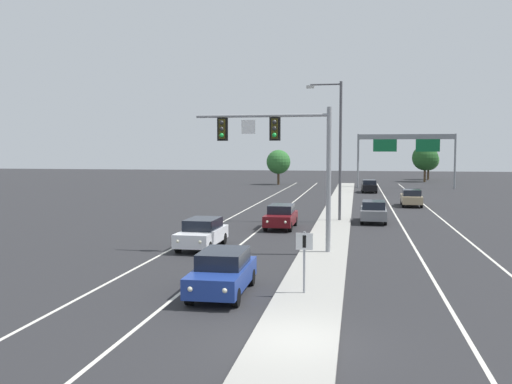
# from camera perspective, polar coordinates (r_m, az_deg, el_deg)

# --- Properties ---
(ground_plane) EXTENTS (260.00, 260.00, 0.00)m
(ground_plane) POSITION_cam_1_polar(r_m,az_deg,el_deg) (15.62, 3.91, -15.22)
(ground_plane) COLOR #28282B
(median_island) EXTENTS (2.40, 110.00, 0.15)m
(median_island) POSITION_cam_1_polar(r_m,az_deg,el_deg) (33.07, 7.41, -4.70)
(median_island) COLOR #9E9B93
(median_island) RESTS_ON ground
(lane_stripe_oncoming_center) EXTENTS (0.14, 100.00, 0.01)m
(lane_stripe_oncoming_center) POSITION_cam_1_polar(r_m,az_deg,el_deg) (40.47, 1.25, -3.12)
(lane_stripe_oncoming_center) COLOR silver
(lane_stripe_oncoming_center) RESTS_ON ground
(lane_stripe_receding_center) EXTENTS (0.14, 100.00, 0.01)m
(lane_stripe_receding_center) POSITION_cam_1_polar(r_m,az_deg,el_deg) (40.09, 14.66, -3.33)
(lane_stripe_receding_center) COLOR silver
(lane_stripe_receding_center) RESTS_ON ground
(edge_stripe_left) EXTENTS (0.14, 100.00, 0.01)m
(edge_stripe_left) POSITION_cam_1_polar(r_m,az_deg,el_deg) (41.11, -3.30, -3.01)
(edge_stripe_left) COLOR silver
(edge_stripe_left) RESTS_ON ground
(edge_stripe_right) EXTENTS (0.14, 100.00, 0.01)m
(edge_stripe_right) POSITION_cam_1_polar(r_m,az_deg,el_deg) (40.48, 19.33, -3.36)
(edge_stripe_right) COLOR silver
(edge_stripe_right) RESTS_ON ground
(overhead_signal_mast) EXTENTS (6.88, 0.44, 7.20)m
(overhead_signal_mast) POSITION_cam_1_polar(r_m,az_deg,el_deg) (28.01, 3.00, 4.48)
(overhead_signal_mast) COLOR gray
(overhead_signal_mast) RESTS_ON median_island
(median_sign_post) EXTENTS (0.60, 0.10, 2.20)m
(median_sign_post) POSITION_cam_1_polar(r_m,az_deg,el_deg) (19.91, 4.96, -6.23)
(median_sign_post) COLOR gray
(median_sign_post) RESTS_ON median_island
(street_lamp_median) EXTENTS (2.58, 0.28, 10.00)m
(street_lamp_median) POSITION_cam_1_polar(r_m,az_deg,el_deg) (40.79, 8.31, 5.05)
(street_lamp_median) COLOR #4C4C51
(street_lamp_median) RESTS_ON median_island
(car_oncoming_blue) EXTENTS (1.88, 4.50, 1.58)m
(car_oncoming_blue) POSITION_cam_1_polar(r_m,az_deg,el_deg) (20.42, -3.43, -8.15)
(car_oncoming_blue) COLOR navy
(car_oncoming_blue) RESTS_ON ground
(car_oncoming_white) EXTENTS (1.89, 4.50, 1.58)m
(car_oncoming_white) POSITION_cam_1_polar(r_m,az_deg,el_deg) (29.88, -5.53, -4.20)
(car_oncoming_white) COLOR silver
(car_oncoming_white) RESTS_ON ground
(car_oncoming_darkred) EXTENTS (1.82, 4.47, 1.58)m
(car_oncoming_darkred) POSITION_cam_1_polar(r_m,az_deg,el_deg) (37.32, 2.58, -2.49)
(car_oncoming_darkred) COLOR #5B0F14
(car_oncoming_darkred) RESTS_ON ground
(car_receding_grey) EXTENTS (1.89, 4.50, 1.58)m
(car_receding_grey) POSITION_cam_1_polar(r_m,az_deg,el_deg) (41.26, 11.93, -1.93)
(car_receding_grey) COLOR slate
(car_receding_grey) RESTS_ON ground
(car_receding_tan) EXTENTS (1.92, 4.51, 1.58)m
(car_receding_tan) POSITION_cam_1_polar(r_m,az_deg,el_deg) (54.03, 15.61, -0.55)
(car_receding_tan) COLOR tan
(car_receding_tan) RESTS_ON ground
(car_receding_black) EXTENTS (1.91, 4.51, 1.58)m
(car_receding_black) POSITION_cam_1_polar(r_m,az_deg,el_deg) (70.54, 11.49, 0.62)
(car_receding_black) COLOR black
(car_receding_black) RESTS_ON ground
(highway_sign_gantry) EXTENTS (13.28, 0.42, 7.50)m
(highway_sign_gantry) POSITION_cam_1_polar(r_m,az_deg,el_deg) (79.78, 15.11, 4.81)
(highway_sign_gantry) COLOR gray
(highway_sign_gantry) RESTS_ON ground
(tree_far_left_c) EXTENTS (3.67, 3.67, 5.31)m
(tree_far_left_c) POSITION_cam_1_polar(r_m,az_deg,el_deg) (85.12, 2.31, 3.09)
(tree_far_left_c) COLOR #4C3823
(tree_far_left_c) RESTS_ON ground
(tree_far_right_a) EXTENTS (4.24, 4.24, 6.14)m
(tree_far_right_a) POSITION_cam_1_polar(r_m,az_deg,el_deg) (96.53, 16.91, 3.37)
(tree_far_right_a) COLOR #4C3823
(tree_far_right_a) RESTS_ON ground
(tree_far_right_b) EXTENTS (3.72, 3.72, 5.38)m
(tree_far_right_b) POSITION_cam_1_polar(r_m,az_deg,el_deg) (103.83, 17.23, 3.14)
(tree_far_right_b) COLOR #4C3823
(tree_far_right_b) RESTS_ON ground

